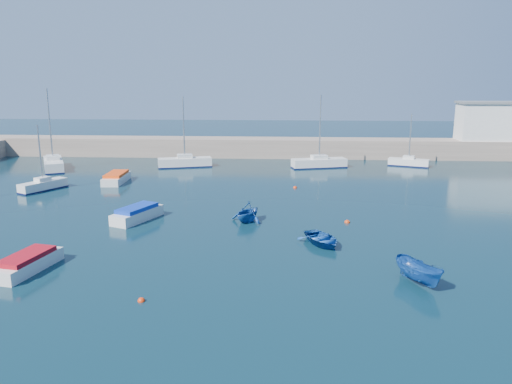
# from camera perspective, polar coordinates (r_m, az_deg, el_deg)

# --- Properties ---
(ground) EXTENTS (220.00, 220.00, 0.00)m
(ground) POSITION_cam_1_polar(r_m,az_deg,el_deg) (27.31, 0.52, -10.80)
(ground) COLOR #0B2632
(ground) RESTS_ON ground
(back_wall) EXTENTS (96.00, 4.50, 2.60)m
(back_wall) POSITION_cam_1_polar(r_m,az_deg,el_deg) (71.65, 2.53, 5.09)
(back_wall) COLOR gray
(back_wall) RESTS_ON ground
(harbor_office) EXTENTS (10.00, 4.00, 5.00)m
(harbor_office) POSITION_cam_1_polar(r_m,az_deg,el_deg) (76.77, 25.75, 7.21)
(harbor_office) COLOR silver
(harbor_office) RESTS_ON back_wall
(sailboat_3) EXTENTS (3.49, 4.96, 6.57)m
(sailboat_3) POSITION_cam_1_polar(r_m,az_deg,el_deg) (54.31, -23.15, 0.73)
(sailboat_3) COLOR silver
(sailboat_3) RESTS_ON ground
(sailboat_4) EXTENTS (5.29, 7.63, 9.85)m
(sailboat_4) POSITION_cam_1_polar(r_m,az_deg,el_deg) (66.51, -22.15, 3.01)
(sailboat_4) COLOR silver
(sailboat_4) RESTS_ON ground
(sailboat_5) EXTENTS (6.90, 3.70, 8.80)m
(sailboat_5) POSITION_cam_1_polar(r_m,az_deg,el_deg) (63.85, -8.13, 3.42)
(sailboat_5) COLOR silver
(sailboat_5) RESTS_ON ground
(sailboat_6) EXTENTS (7.10, 3.69, 9.00)m
(sailboat_6) POSITION_cam_1_polar(r_m,az_deg,el_deg) (63.26, 7.22, 3.35)
(sailboat_6) COLOR silver
(sailboat_6) RESTS_ON ground
(sailboat_7) EXTENTS (5.14, 3.02, 6.66)m
(sailboat_7) POSITION_cam_1_polar(r_m,az_deg,el_deg) (66.71, 17.03, 3.30)
(sailboat_7) COLOR silver
(sailboat_7) RESTS_ON ground
(motorboat_0) EXTENTS (2.45, 4.85, 1.04)m
(motorboat_0) POSITION_cam_1_polar(r_m,az_deg,el_deg) (32.18, -24.68, -7.36)
(motorboat_0) COLOR silver
(motorboat_0) RESTS_ON ground
(motorboat_1) EXTENTS (3.32, 4.94, 1.14)m
(motorboat_1) POSITION_cam_1_polar(r_m,az_deg,el_deg) (40.51, -13.41, -2.41)
(motorboat_1) COLOR silver
(motorboat_1) RESTS_ON ground
(motorboat_2) EXTENTS (2.05, 5.29, 1.07)m
(motorboat_2) POSITION_cam_1_polar(r_m,az_deg,el_deg) (55.87, -15.66, 1.58)
(motorboat_2) COLOR silver
(motorboat_2) RESTS_ON ground
(dinghy_center) EXTENTS (3.87, 4.36, 0.75)m
(dinghy_center) POSITION_cam_1_polar(r_m,az_deg,el_deg) (34.10, 7.55, -5.35)
(dinghy_center) COLOR #154491
(dinghy_center) RESTS_ON ground
(dinghy_left) EXTENTS (3.71, 3.88, 1.58)m
(dinghy_left) POSITION_cam_1_polar(r_m,az_deg,el_deg) (38.97, -0.98, -2.27)
(dinghy_left) COLOR #154491
(dinghy_left) RESTS_ON ground
(dinghy_right) EXTENTS (2.71, 3.62, 1.32)m
(dinghy_right) POSITION_cam_1_polar(r_m,az_deg,el_deg) (28.85, 18.13, -8.74)
(dinghy_right) COLOR #154491
(dinghy_right) RESTS_ON ground
(buoy_0) EXTENTS (0.39, 0.39, 0.39)m
(buoy_0) POSITION_cam_1_polar(r_m,az_deg,el_deg) (26.36, -12.96, -12.06)
(buoy_0) COLOR red
(buoy_0) RESTS_ON ground
(buoy_1) EXTENTS (0.45, 0.45, 0.45)m
(buoy_1) POSITION_cam_1_polar(r_m,az_deg,el_deg) (39.52, 10.38, -3.46)
(buoy_1) COLOR #BC350E
(buoy_1) RESTS_ON ground
(buoy_3) EXTENTS (0.42, 0.42, 0.42)m
(buoy_3) POSITION_cam_1_polar(r_m,az_deg,el_deg) (51.25, 4.49, 0.46)
(buoy_3) COLOR red
(buoy_3) RESTS_ON ground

